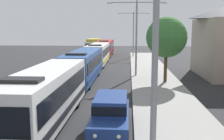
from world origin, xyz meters
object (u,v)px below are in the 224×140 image
at_px(bus_lead, 47,94).
at_px(bus_second_in_line, 84,65).
at_px(streetlamp_far, 133,29).
at_px(bus_middle, 98,53).
at_px(bus_fourth_in_line, 106,47).
at_px(box_truck_oncoming, 93,45).
at_px(streetlamp_mid, 136,30).
at_px(white_suv, 111,112).
at_px(roadside_tree, 166,37).
at_px(streetlamp_near, 156,23).

bearing_deg(bus_lead, bus_second_in_line, 90.00).
distance_m(bus_lead, bus_second_in_line, 11.87).
bearing_deg(streetlamp_far, bus_middle, -115.78).
height_order(bus_fourth_in_line, box_truck_oncoming, bus_fourth_in_line).
relative_size(streetlamp_mid, streetlamp_far, 0.99).
height_order(bus_lead, bus_middle, same).
distance_m(bus_second_in_line, streetlamp_mid, 7.13).
xyz_separation_m(white_suv, streetlamp_mid, (1.70, 15.90, 4.18)).
relative_size(bus_second_in_line, roadside_tree, 1.84).
bearing_deg(bus_lead, box_truck_oncoming, 94.44).
bearing_deg(roadside_tree, streetlamp_far, 96.52).
relative_size(white_suv, box_truck_oncoming, 0.61).
distance_m(bus_second_in_line, white_suv, 13.40).
height_order(streetlamp_mid, roadside_tree, streetlamp_mid).
bearing_deg(bus_middle, bus_second_in_line, -90.00).
relative_size(bus_lead, streetlamp_mid, 1.31).
relative_size(bus_lead, bus_fourth_in_line, 0.89).
bearing_deg(bus_second_in_line, box_truck_oncoming, 96.15).
bearing_deg(bus_fourth_in_line, streetlamp_mid, -76.23).
bearing_deg(roadside_tree, streetlamp_mid, 127.87).
xyz_separation_m(box_truck_oncoming, streetlamp_mid, (8.70, -27.61, 3.51)).
bearing_deg(roadside_tree, bus_fourth_in_line, 107.71).
height_order(bus_second_in_line, bus_middle, same).
relative_size(bus_lead, box_truck_oncoming, 1.33).
bearing_deg(streetlamp_near, streetlamp_mid, 90.00).
relative_size(streetlamp_near, roadside_tree, 1.40).
bearing_deg(streetlamp_near, bus_middle, 100.09).
xyz_separation_m(bus_middle, streetlamp_mid, (5.40, -9.58, 3.53)).
xyz_separation_m(bus_second_in_line, roadside_tree, (8.18, -0.54, 2.82)).
height_order(bus_lead, streetlamp_near, streetlamp_near).
distance_m(bus_lead, box_truck_oncoming, 42.65).
distance_m(bus_fourth_in_line, streetlamp_far, 6.58).
bearing_deg(bus_middle, roadside_tree, -58.14).
bearing_deg(streetlamp_near, bus_second_in_line, 106.94).
bearing_deg(bus_lead, streetlamp_far, 81.39).
relative_size(bus_lead, bus_second_in_line, 0.92).
xyz_separation_m(bus_middle, streetlamp_near, (5.40, -30.34, 3.79)).
xyz_separation_m(white_suv, box_truck_oncoming, (-7.00, 43.51, 0.68)).
distance_m(bus_lead, roadside_tree, 14.26).
bearing_deg(bus_second_in_line, streetlamp_far, 77.22).
bearing_deg(streetlamp_far, bus_fourth_in_line, 166.71).
bearing_deg(streetlamp_near, bus_lead, 132.71).
height_order(bus_middle, bus_fourth_in_line, same).
xyz_separation_m(bus_lead, bus_second_in_line, (0.00, 11.87, 0.00)).
height_order(bus_lead, roadside_tree, roadside_tree).
height_order(streetlamp_far, roadside_tree, streetlamp_far).
height_order(bus_lead, bus_second_in_line, same).
bearing_deg(white_suv, streetlamp_near, -70.71).
height_order(streetlamp_near, streetlamp_mid, streetlamp_near).
xyz_separation_m(bus_fourth_in_line, roadside_tree, (8.18, -25.61, 2.82)).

